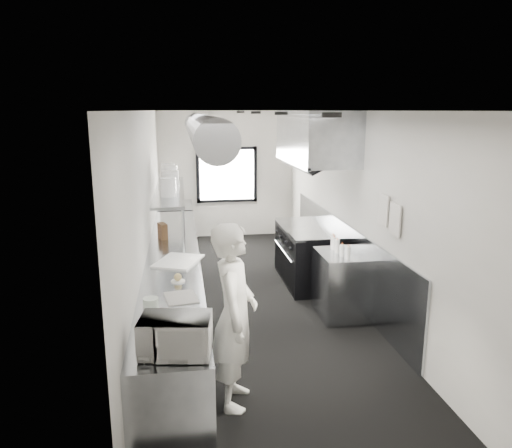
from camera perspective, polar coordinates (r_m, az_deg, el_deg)
name	(u,v)px	position (r m, az deg, el deg)	size (l,w,h in m)	color
floor	(253,301)	(7.47, -0.38, -8.93)	(3.00, 8.00, 0.01)	black
ceiling	(252,111)	(6.92, -0.41, 13.10)	(3.00, 8.00, 0.01)	silver
wall_back	(227,175)	(10.98, -3.44, 5.77)	(3.00, 0.02, 2.80)	beige
wall_front	(341,330)	(3.33, 9.88, -12.05)	(3.00, 0.02, 2.80)	beige
wall_left	(147,213)	(7.01, -12.63, 1.25)	(0.02, 8.00, 2.80)	beige
wall_right	(352,207)	(7.42, 11.15, 1.98)	(0.02, 8.00, 2.80)	beige
wall_cladding	(342,256)	(7.89, 10.01, -3.66)	(0.03, 5.50, 1.10)	#8E949B
hvac_duct	(201,128)	(7.26, -6.46, 11.05)	(0.40, 0.40, 6.40)	gray
service_window	(227,175)	(10.95, -3.42, 5.75)	(1.36, 0.05, 1.25)	white
exhaust_hood	(315,137)	(7.84, 6.91, 10.02)	(0.81, 2.20, 0.88)	#8E949B
prep_counter	(174,288)	(6.77, -9.51, -7.40)	(0.70, 6.00, 0.90)	#8E949B
pass_shelf	(170,192)	(7.95, -10.00, 3.75)	(0.45, 3.00, 0.68)	#8E949B
range	(308,255)	(8.16, 6.14, -3.57)	(0.88, 1.60, 0.94)	black
bottle_station	(342,284)	(6.92, 10.01, -6.95)	(0.65, 0.80, 0.90)	#8E949B
far_work_table	(176,226)	(10.32, -9.32, -0.22)	(0.70, 1.20, 0.90)	#8E949B
notice_sheet_a	(383,210)	(6.28, 14.64, 1.65)	(0.02, 0.28, 0.38)	silver
notice_sheet_b	(395,220)	(5.98, 15.92, 0.51)	(0.02, 0.28, 0.38)	silver
line_cook	(235,316)	(4.71, -2.51, -10.67)	(0.66, 0.43, 1.81)	silver
microwave	(175,336)	(4.04, -9.39, -12.73)	(0.52, 0.39, 0.31)	silver
deli_tub_a	(148,325)	(4.51, -12.52, -11.42)	(0.15, 0.15, 0.11)	silver
deli_tub_b	(151,303)	(4.97, -12.17, -9.05)	(0.15, 0.15, 0.11)	silver
newspaper	(181,297)	(5.20, -8.72, -8.47)	(0.32, 0.39, 0.01)	beige
small_plate	(178,281)	(5.66, -9.09, -6.61)	(0.16, 0.16, 0.01)	white
pastry	(178,277)	(5.65, -9.11, -6.13)	(0.09, 0.09, 0.09)	tan
cutting_board	(178,261)	(6.38, -9.07, -4.29)	(0.49, 0.65, 0.02)	white
knife_block	(163,231)	(7.54, -10.84, -0.81)	(0.10, 0.22, 0.24)	#55351E
plate_stack_a	(168,187)	(7.29, -10.23, 4.26)	(0.23, 0.23, 0.27)	white
plate_stack_b	(170,182)	(7.59, -9.97, 4.85)	(0.26, 0.26, 0.33)	white
plate_stack_c	(170,176)	(8.17, -10.03, 5.52)	(0.25, 0.25, 0.36)	white
plate_stack_d	(168,174)	(8.54, -10.23, 5.80)	(0.23, 0.23, 0.35)	white
squeeze_bottle_a	(348,253)	(6.50, 10.69, -3.32)	(0.06, 0.06, 0.18)	white
squeeze_bottle_b	(342,251)	(6.61, 10.00, -3.07)	(0.05, 0.05, 0.16)	white
squeeze_bottle_c	(337,246)	(6.77, 9.45, -2.58)	(0.06, 0.06, 0.19)	white
squeeze_bottle_d	(334,244)	(6.90, 9.10, -2.26)	(0.06, 0.06, 0.18)	white
squeeze_bottle_e	(333,241)	(6.97, 8.99, -2.03)	(0.07, 0.07, 0.20)	white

